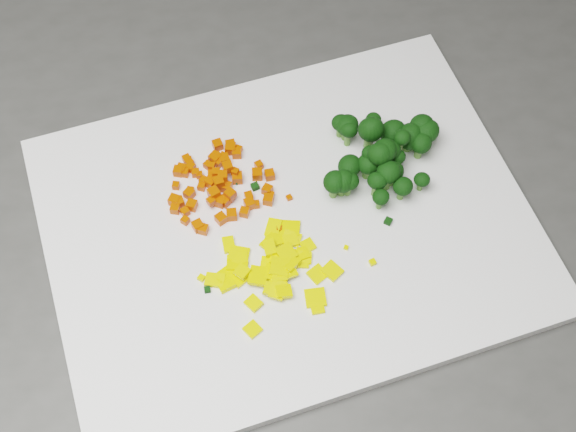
% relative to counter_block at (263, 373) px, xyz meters
% --- Properties ---
extents(counter_block, '(1.27, 1.08, 0.90)m').
position_rel_counter_block_xyz_m(counter_block, '(0.00, 0.00, 0.00)').
color(counter_block, '#41413F').
rests_on(counter_block, ground).
extents(cutting_board, '(0.60, 0.56, 0.01)m').
position_rel_counter_block_xyz_m(cutting_board, '(0.04, 0.00, 0.46)').
color(cutting_board, white).
rests_on(cutting_board, counter_block).
extents(carrot_pile, '(0.11, 0.11, 0.03)m').
position_rel_counter_block_xyz_m(carrot_pile, '(-0.04, 0.03, 0.48)').
color(carrot_pile, '#C83602').
rests_on(carrot_pile, cutting_board).
extents(pepper_pile, '(0.12, 0.12, 0.02)m').
position_rel_counter_block_xyz_m(pepper_pile, '(0.03, -0.06, 0.47)').
color(pepper_pile, yellow).
rests_on(pepper_pile, cutting_board).
extents(broccoli_pile, '(0.13, 0.13, 0.06)m').
position_rel_counter_block_xyz_m(broccoli_pile, '(0.12, 0.09, 0.49)').
color(broccoli_pile, black).
rests_on(broccoli_pile, cutting_board).
extents(carrot_cube_0, '(0.01, 0.01, 0.01)m').
position_rel_counter_block_xyz_m(carrot_cube_0, '(-0.03, 0.03, 0.47)').
color(carrot_cube_0, '#C83602').
rests_on(carrot_cube_0, carrot_pile).
extents(carrot_cube_1, '(0.01, 0.01, 0.01)m').
position_rel_counter_block_xyz_m(carrot_cube_1, '(0.01, 0.03, 0.47)').
color(carrot_cube_1, '#C83602').
rests_on(carrot_cube_1, carrot_pile).
extents(carrot_cube_2, '(0.01, 0.01, 0.01)m').
position_rel_counter_block_xyz_m(carrot_cube_2, '(-0.06, 0.05, 0.47)').
color(carrot_cube_2, '#C83602').
rests_on(carrot_cube_2, carrot_pile).
extents(carrot_cube_3, '(0.01, 0.01, 0.01)m').
position_rel_counter_block_xyz_m(carrot_cube_3, '(-0.06, -0.01, 0.47)').
color(carrot_cube_3, '#C83602').
rests_on(carrot_cube_3, carrot_pile).
extents(carrot_cube_4, '(0.01, 0.01, 0.01)m').
position_rel_counter_block_xyz_m(carrot_cube_4, '(0.02, 0.03, 0.47)').
color(carrot_cube_4, '#C83602').
rests_on(carrot_cube_4, carrot_pile).
extents(carrot_cube_5, '(0.01, 0.01, 0.01)m').
position_rel_counter_block_xyz_m(carrot_cube_5, '(-0.05, 0.06, 0.47)').
color(carrot_cube_5, '#C83602').
rests_on(carrot_cube_5, carrot_pile).
extents(carrot_cube_6, '(0.01, 0.01, 0.01)m').
position_rel_counter_block_xyz_m(carrot_cube_6, '(-0.06, -0.02, 0.47)').
color(carrot_cube_6, '#C83602').
rests_on(carrot_cube_6, carrot_pile).
extents(carrot_cube_7, '(0.01, 0.01, 0.01)m').
position_rel_counter_block_xyz_m(carrot_cube_7, '(-0.04, 0.03, 0.48)').
color(carrot_cube_7, '#C83602').
rests_on(carrot_cube_7, carrot_pile).
extents(carrot_cube_8, '(0.01, 0.01, 0.01)m').
position_rel_counter_block_xyz_m(carrot_cube_8, '(-0.04, 0.06, 0.47)').
color(carrot_cube_8, '#C83602').
rests_on(carrot_cube_8, carrot_pile).
extents(carrot_cube_9, '(0.01, 0.01, 0.01)m').
position_rel_counter_block_xyz_m(carrot_cube_9, '(-0.05, 0.06, 0.47)').
color(carrot_cube_9, '#C83602').
rests_on(carrot_cube_9, carrot_pile).
extents(carrot_cube_10, '(0.01, 0.01, 0.01)m').
position_rel_counter_block_xyz_m(carrot_cube_10, '(-0.00, 0.06, 0.47)').
color(carrot_cube_10, '#C83602').
rests_on(carrot_cube_10, carrot_pile).
extents(carrot_cube_11, '(0.01, 0.01, 0.01)m').
position_rel_counter_block_xyz_m(carrot_cube_11, '(-0.06, 0.04, 0.47)').
color(carrot_cube_11, '#C83602').
rests_on(carrot_cube_11, carrot_pile).
extents(carrot_cube_12, '(0.01, 0.01, 0.01)m').
position_rel_counter_block_xyz_m(carrot_cube_12, '(-0.00, 0.05, 0.47)').
color(carrot_cube_12, '#C83602').
rests_on(carrot_cube_12, carrot_pile).
extents(carrot_cube_13, '(0.01, 0.01, 0.01)m').
position_rel_counter_block_xyz_m(carrot_cube_13, '(-0.04, -0.03, 0.47)').
color(carrot_cube_13, '#C83602').
rests_on(carrot_cube_13, carrot_pile).
extents(carrot_cube_14, '(0.01, 0.01, 0.01)m').
position_rel_counter_block_xyz_m(carrot_cube_14, '(-0.05, 0.03, 0.47)').
color(carrot_cube_14, '#C83602').
rests_on(carrot_cube_14, carrot_pile).
extents(carrot_cube_15, '(0.01, 0.01, 0.01)m').
position_rel_counter_block_xyz_m(carrot_cube_15, '(-0.04, 0.00, 0.47)').
color(carrot_cube_15, '#C83602').
rests_on(carrot_cube_15, carrot_pile).
extents(carrot_cube_16, '(0.01, 0.01, 0.01)m').
position_rel_counter_block_xyz_m(carrot_cube_16, '(-0.05, 0.05, 0.47)').
color(carrot_cube_16, '#C83602').
rests_on(carrot_cube_16, carrot_pile).
extents(carrot_cube_17, '(0.01, 0.01, 0.01)m').
position_rel_counter_block_xyz_m(carrot_cube_17, '(-0.06, -0.00, 0.47)').
color(carrot_cube_17, '#C83602').
rests_on(carrot_cube_17, carrot_pile).
extents(carrot_cube_18, '(0.01, 0.01, 0.01)m').
position_rel_counter_block_xyz_m(carrot_cube_18, '(-0.05, 0.06, 0.47)').
color(carrot_cube_18, '#C83602').
rests_on(carrot_cube_18, carrot_pile).
extents(carrot_cube_19, '(0.01, 0.01, 0.01)m').
position_rel_counter_block_xyz_m(carrot_cube_19, '(-0.04, 0.03, 0.48)').
color(carrot_cube_19, '#C83602').
rests_on(carrot_cube_19, carrot_pile).
extents(carrot_cube_20, '(0.01, 0.01, 0.01)m').
position_rel_counter_block_xyz_m(carrot_cube_20, '(-0.08, 0.05, 0.47)').
color(carrot_cube_20, '#C83602').
rests_on(carrot_cube_20, carrot_pile).
extents(carrot_cube_21, '(0.01, 0.01, 0.01)m').
position_rel_counter_block_xyz_m(carrot_cube_21, '(-0.01, 0.00, 0.47)').
color(carrot_cube_21, '#C83602').
rests_on(carrot_cube_21, carrot_pile).
extents(carrot_cube_22, '(0.01, 0.01, 0.01)m').
position_rel_counter_block_xyz_m(carrot_cube_22, '(-0.02, 0.02, 0.47)').
color(carrot_cube_22, '#C83602').
rests_on(carrot_cube_22, carrot_pile).
extents(carrot_cube_23, '(0.01, 0.01, 0.01)m').
position_rel_counter_block_xyz_m(carrot_cube_23, '(-0.03, 0.01, 0.47)').
color(carrot_cube_23, '#C83602').
rests_on(carrot_cube_23, carrot_pile).
extents(carrot_cube_24, '(0.01, 0.01, 0.01)m').
position_rel_counter_block_xyz_m(carrot_cube_24, '(0.01, 0.02, 0.47)').
color(carrot_cube_24, '#C83602').
rests_on(carrot_cube_24, carrot_pile).
extents(carrot_cube_25, '(0.01, 0.01, 0.01)m').
position_rel_counter_block_xyz_m(carrot_cube_25, '(-0.06, 0.02, 0.47)').
color(carrot_cube_25, '#C83602').
rests_on(carrot_cube_25, carrot_pile).
extents(carrot_cube_26, '(0.01, 0.01, 0.01)m').
position_rel_counter_block_xyz_m(carrot_cube_26, '(-0.08, 0.00, 0.47)').
color(carrot_cube_26, '#C83602').
rests_on(carrot_cube_26, carrot_pile).
extents(carrot_cube_27, '(0.01, 0.01, 0.01)m').
position_rel_counter_block_xyz_m(carrot_cube_27, '(-0.02, 0.04, 0.47)').
color(carrot_cube_27, '#C83602').
rests_on(carrot_cube_27, carrot_pile).
extents(carrot_cube_28, '(0.01, 0.01, 0.01)m').
position_rel_counter_block_xyz_m(carrot_cube_28, '(-0.05, 0.03, 0.47)').
color(carrot_cube_28, '#C83602').
rests_on(carrot_cube_28, carrot_pile).
extents(carrot_cube_29, '(0.01, 0.01, 0.01)m').
position_rel_counter_block_xyz_m(carrot_cube_29, '(-0.07, 0.00, 0.47)').
color(carrot_cube_29, '#C83602').
rests_on(carrot_cube_29, carrot_pile).
extents(carrot_cube_30, '(0.01, 0.01, 0.01)m').
position_rel_counter_block_xyz_m(carrot_cube_30, '(-0.03, 0.07, 0.47)').
color(carrot_cube_30, '#C83602').
rests_on(carrot_cube_30, carrot_pile).
extents(carrot_cube_31, '(0.01, 0.01, 0.01)m').
position_rel_counter_block_xyz_m(carrot_cube_31, '(-0.04, 0.03, 0.47)').
color(carrot_cube_31, '#C83602').
rests_on(carrot_cube_31, carrot_pile).
extents(carrot_cube_32, '(0.01, 0.01, 0.01)m').
position_rel_counter_block_xyz_m(carrot_cube_32, '(-0.04, 0.01, 0.47)').
color(carrot_cube_32, '#C83602').
rests_on(carrot_cube_32, carrot_pile).
extents(carrot_cube_33, '(0.01, 0.01, 0.01)m').
position_rel_counter_block_xyz_m(carrot_cube_33, '(-0.07, 0.04, 0.47)').
color(carrot_cube_33, '#C83602').
rests_on(carrot_cube_33, carrot_pile).
extents(carrot_cube_34, '(0.01, 0.01, 0.01)m').
position_rel_counter_block_xyz_m(carrot_cube_34, '(-0.08, -0.01, 0.47)').
color(carrot_cube_34, '#C83602').
rests_on(carrot_cube_34, carrot_pile).
extents(carrot_cube_35, '(0.01, 0.01, 0.01)m').
position_rel_counter_block_xyz_m(carrot_cube_35, '(-0.03, -0.01, 0.47)').
color(carrot_cube_35, '#C83602').
rests_on(carrot_cube_35, carrot_pile).
extents(carrot_cube_36, '(0.01, 0.01, 0.01)m').
position_rel_counter_block_xyz_m(carrot_cube_36, '(-0.04, 0.08, 0.47)').
color(carrot_cube_36, '#C83602').
rests_on(carrot_cube_36, carrot_pile).
extents(carrot_cube_37, '(0.01, 0.01, 0.01)m').
position_rel_counter_block_xyz_m(carrot_cube_37, '(-0.08, 0.05, 0.47)').
color(carrot_cube_37, '#C83602').
rests_on(carrot_cube_37, carrot_pile).
extents(carrot_cube_38, '(0.01, 0.01, 0.01)m').
position_rel_counter_block_xyz_m(carrot_cube_38, '(-0.05, 0.04, 0.47)').
color(carrot_cube_38, '#C83602').
rests_on(carrot_cube_38, carrot_pile).
extents(carrot_cube_39, '(0.01, 0.01, 0.01)m').
position_rel_counter_block_xyz_m(carrot_cube_39, '(-0.05, 0.08, 0.47)').
color(carrot_cube_39, '#C83602').
rests_on(carrot_cube_39, carrot_pile).
extents(carrot_cube_40, '(0.01, 0.01, 0.01)m').
position_rel_counter_block_xyz_m(carrot_cube_40, '(-0.05, -0.02, 0.47)').
color(carrot_cube_40, '#C83602').
rests_on(carrot_cube_40, carrot_pile).
extents(carrot_cube_41, '(0.01, 0.01, 0.01)m').
position_rel_counter_block_xyz_m(carrot_cube_41, '(-0.01, 0.02, 0.47)').
color(carrot_cube_41, '#C83602').
rests_on(carrot_cube_41, carrot_pile).
extents(carrot_cube_42, '(0.01, 0.01, 0.01)m').
position_rel_counter_block_xyz_m(carrot_cube_42, '(-0.02, -0.00, 0.47)').
color(carrot_cube_42, '#C83602').
rests_on(carrot_cube_42, carrot_pile).
extents(carrot_cube_43, '(0.01, 0.01, 0.01)m').
position_rel_counter_block_xyz_m(carrot_cube_43, '(-0.04, 0.07, 0.47)').
color(carrot_cube_43, '#C83602').
rests_on(carrot_cube_43, carrot_pile).
extents(carrot_cube_44, '(0.01, 0.01, 0.01)m').
position_rel_counter_block_xyz_m(carrot_cube_44, '(0.00, 0.01, 0.47)').
color(carrot_cube_44, '#C83602').
rests_on(carrot_cube_44, carrot_pile).
extents(carrot_cube_45, '(0.01, 0.01, 0.01)m').
position_rel_counter_block_xyz_m(carrot_cube_45, '(-0.08, 0.04, 0.47)').
color(carrot_cube_45, '#C83602').
rests_on(carrot_cube_45, carrot_pile).
extents(carrot_cube_46, '(0.01, 0.01, 0.01)m').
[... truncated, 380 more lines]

